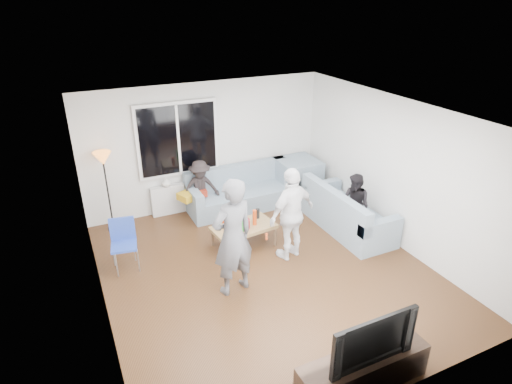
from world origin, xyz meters
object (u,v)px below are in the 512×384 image
sofa_right_section (348,209)px  coffee_table (244,236)px  side_chair (124,246)px  player_right (292,214)px  floor_lamp (108,192)px  sofa_back_section (243,189)px  television (368,336)px  player_left (233,237)px  spectator_right (355,205)px  tv_console (363,371)px  spectator_back (200,189)px

sofa_right_section → coffee_table: size_ratio=1.82×
side_chair → player_right: size_ratio=0.53×
sofa_right_section → floor_lamp: 4.51m
sofa_back_section → side_chair: 2.91m
sofa_right_section → television: bearing=146.4°
player_left → sofa_back_section: bearing=-128.0°
side_chair → floor_lamp: size_ratio=0.55×
coffee_table → floor_lamp: floor_lamp is taller
player_right → television: 2.79m
sofa_right_section → side_chair: 4.10m
sofa_back_section → side_chair: side_chair is taller
sofa_right_section → spectator_right: (0.00, -0.18, 0.17)m
floor_lamp → television: (2.03, -4.98, -0.03)m
player_right → television: player_right is taller
sofa_back_section → player_right: (-0.00, -2.05, 0.39)m
coffee_table → spectator_right: size_ratio=0.93×
floor_lamp → spectator_right: 4.58m
player_right → tv_console: 2.85m
sofa_back_section → television: (-0.60, -4.77, 0.33)m
sofa_right_section → player_right: (-1.44, -0.35, 0.39)m
sofa_right_section → coffee_table: (-2.04, 0.29, -0.22)m
coffee_table → floor_lamp: bearing=141.5°
television → floor_lamp: bearing=112.2°
television → player_right: bearing=77.6°
coffee_table → side_chair: size_ratio=1.28×
floor_lamp → player_left: (1.39, -2.70, 0.14)m
floor_lamp → spectator_back: (1.73, -0.18, -0.19)m
sofa_back_section → sofa_right_section: 2.22m
side_chair → player_right: player_right is taller
player_right → spectator_right: 1.47m
player_left → sofa_right_section: bearing=-174.8°
side_chair → spectator_back: size_ratio=0.73×
player_left → spectator_right: (2.68, 0.62, -0.33)m
spectator_right → sofa_back_section: bearing=-155.7°
side_chair → television: bearing=-50.3°
side_chair → coffee_table: bearing=4.9°
television → side_chair: bearing=119.9°
sofa_right_section → player_right: 1.53m
spectator_back → tv_console: spectator_back is taller
side_chair → television: (2.03, -3.54, 0.32)m
floor_lamp → television: bearing=-67.8°
coffee_table → tv_console: bearing=-90.0°
tv_console → sofa_back_section: bearing=82.8°
coffee_table → player_left: 1.46m
sofa_back_section → sofa_right_section: same height
coffee_table → spectator_right: spectator_right is taller
floor_lamp → spectator_right: bearing=-27.1°
floor_lamp → spectator_back: bearing=-5.8°
floor_lamp → tv_console: size_ratio=0.97×
player_right → player_left: bearing=4.5°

